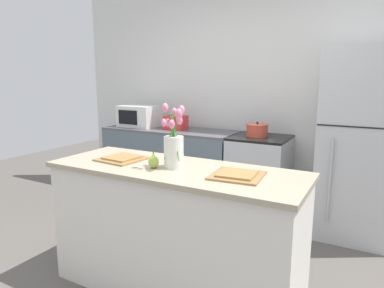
{
  "coord_description": "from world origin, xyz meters",
  "views": [
    {
      "loc": [
        1.2,
        -1.93,
        1.53
      ],
      "look_at": [
        0.0,
        0.25,
        1.04
      ],
      "focal_mm": 32.0,
      "sensor_mm": 36.0,
      "label": 1
    }
  ],
  "objects_px": {
    "stove_range": "(259,177)",
    "toaster": "(176,122)",
    "microwave": "(139,116)",
    "refrigerator": "(358,146)",
    "flower_vase": "(174,146)",
    "plate_setting_left": "(123,158)",
    "cooking_pot": "(257,130)",
    "plate_setting_right": "(237,175)",
    "pear_figurine": "(154,161)"
  },
  "relations": [
    {
      "from": "stove_range",
      "to": "cooking_pot",
      "type": "bearing_deg",
      "value": -176.57
    },
    {
      "from": "refrigerator",
      "to": "microwave",
      "type": "relative_size",
      "value": 3.75
    },
    {
      "from": "toaster",
      "to": "pear_figurine",
      "type": "bearing_deg",
      "value": -62.99
    },
    {
      "from": "plate_setting_left",
      "to": "toaster",
      "type": "height_order",
      "value": "toaster"
    },
    {
      "from": "plate_setting_left",
      "to": "plate_setting_right",
      "type": "height_order",
      "value": "same"
    },
    {
      "from": "refrigerator",
      "to": "plate_setting_left",
      "type": "xyz_separation_m",
      "value": [
        -1.51,
        -1.6,
        0.04
      ]
    },
    {
      "from": "flower_vase",
      "to": "cooking_pot",
      "type": "distance_m",
      "value": 1.61
    },
    {
      "from": "plate_setting_right",
      "to": "flower_vase",
      "type": "bearing_deg",
      "value": -178.58
    },
    {
      "from": "pear_figurine",
      "to": "stove_range",
      "type": "bearing_deg",
      "value": 82.75
    },
    {
      "from": "plate_setting_left",
      "to": "toaster",
      "type": "distance_m",
      "value": 1.68
    },
    {
      "from": "plate_setting_left",
      "to": "microwave",
      "type": "bearing_deg",
      "value": 123.68
    },
    {
      "from": "stove_range",
      "to": "refrigerator",
      "type": "xyz_separation_m",
      "value": [
        0.95,
        0.0,
        0.45
      ]
    },
    {
      "from": "stove_range",
      "to": "plate_setting_right",
      "type": "bearing_deg",
      "value": -77.3
    },
    {
      "from": "flower_vase",
      "to": "toaster",
      "type": "distance_m",
      "value": 1.89
    },
    {
      "from": "pear_figurine",
      "to": "flower_vase",
      "type": "bearing_deg",
      "value": 33.93
    },
    {
      "from": "toaster",
      "to": "cooking_pot",
      "type": "height_order",
      "value": "toaster"
    },
    {
      "from": "plate_setting_left",
      "to": "microwave",
      "type": "relative_size",
      "value": 0.7
    },
    {
      "from": "stove_range",
      "to": "toaster",
      "type": "height_order",
      "value": "toaster"
    },
    {
      "from": "stove_range",
      "to": "plate_setting_left",
      "type": "relative_size",
      "value": 2.7
    },
    {
      "from": "pear_figurine",
      "to": "cooking_pot",
      "type": "relative_size",
      "value": 0.49
    },
    {
      "from": "stove_range",
      "to": "plate_setting_right",
      "type": "height_order",
      "value": "plate_setting_right"
    },
    {
      "from": "microwave",
      "to": "cooking_pot",
      "type": "bearing_deg",
      "value": -0.06
    },
    {
      "from": "stove_range",
      "to": "cooking_pot",
      "type": "height_order",
      "value": "cooking_pot"
    },
    {
      "from": "pear_figurine",
      "to": "plate_setting_left",
      "type": "relative_size",
      "value": 0.35
    },
    {
      "from": "stove_range",
      "to": "flower_vase",
      "type": "relative_size",
      "value": 2.07
    },
    {
      "from": "stove_range",
      "to": "toaster",
      "type": "bearing_deg",
      "value": 179.65
    },
    {
      "from": "stove_range",
      "to": "microwave",
      "type": "distance_m",
      "value": 1.73
    },
    {
      "from": "flower_vase",
      "to": "plate_setting_right",
      "type": "relative_size",
      "value": 1.31
    },
    {
      "from": "refrigerator",
      "to": "pear_figurine",
      "type": "height_order",
      "value": "refrigerator"
    },
    {
      "from": "cooking_pot",
      "to": "toaster",
      "type": "bearing_deg",
      "value": 179.5
    },
    {
      "from": "stove_range",
      "to": "flower_vase",
      "type": "height_order",
      "value": "flower_vase"
    },
    {
      "from": "microwave",
      "to": "refrigerator",
      "type": "bearing_deg",
      "value": 0.03
    },
    {
      "from": "flower_vase",
      "to": "plate_setting_left",
      "type": "relative_size",
      "value": 1.31
    },
    {
      "from": "stove_range",
      "to": "toaster",
      "type": "relative_size",
      "value": 3.24
    },
    {
      "from": "flower_vase",
      "to": "microwave",
      "type": "xyz_separation_m",
      "value": [
        -1.52,
        1.61,
        -0.04
      ]
    },
    {
      "from": "refrigerator",
      "to": "microwave",
      "type": "distance_m",
      "value": 2.58
    },
    {
      "from": "refrigerator",
      "to": "microwave",
      "type": "height_order",
      "value": "refrigerator"
    },
    {
      "from": "refrigerator",
      "to": "flower_vase",
      "type": "height_order",
      "value": "refrigerator"
    },
    {
      "from": "plate_setting_left",
      "to": "pear_figurine",
      "type": "bearing_deg",
      "value": -14.36
    },
    {
      "from": "stove_range",
      "to": "pear_figurine",
      "type": "xyz_separation_m",
      "value": [
        -0.21,
        -1.68,
        0.52
      ]
    },
    {
      "from": "toaster",
      "to": "microwave",
      "type": "bearing_deg",
      "value": -179.24
    },
    {
      "from": "stove_range",
      "to": "toaster",
      "type": "distance_m",
      "value": 1.2
    },
    {
      "from": "flower_vase",
      "to": "stove_range",
      "type": "bearing_deg",
      "value": 86.46
    },
    {
      "from": "microwave",
      "to": "pear_figurine",
      "type": "bearing_deg",
      "value": -50.08
    },
    {
      "from": "plate_setting_right",
      "to": "cooking_pot",
      "type": "height_order",
      "value": "cooking_pot"
    },
    {
      "from": "plate_setting_left",
      "to": "toaster",
      "type": "relative_size",
      "value": 1.2
    },
    {
      "from": "stove_range",
      "to": "flower_vase",
      "type": "bearing_deg",
      "value": -93.54
    },
    {
      "from": "microwave",
      "to": "stove_range",
      "type": "bearing_deg",
      "value": 0.02
    },
    {
      "from": "toaster",
      "to": "cooking_pot",
      "type": "bearing_deg",
      "value": -0.5
    },
    {
      "from": "plate_setting_left",
      "to": "cooking_pot",
      "type": "bearing_deg",
      "value": 71.95
    }
  ]
}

